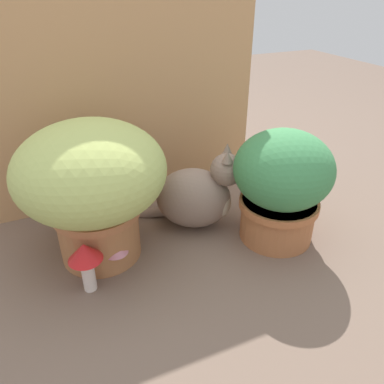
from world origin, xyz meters
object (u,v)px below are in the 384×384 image
object	(u,v)px
cat	(198,195)
mushroom_ornament_pink	(116,251)
leafy_planter	(281,184)
mushroom_ornament_red	(85,257)
grass_planter	(92,182)

from	to	relation	value
cat	mushroom_ornament_pink	xyz separation A→B (m)	(-0.33, -0.12, -0.05)
leafy_planter	mushroom_ornament_pink	size ratio (longest dim) A/B	3.78
leafy_planter	mushroom_ornament_red	bearing A→B (deg)	179.84
cat	leafy_planter	bearing A→B (deg)	-38.48
cat	mushroom_ornament_pink	size ratio (longest dim) A/B	3.40
leafy_planter	mushroom_ornament_pink	distance (m)	0.56
grass_planter	cat	world-z (taller)	grass_planter
grass_planter	mushroom_ornament_pink	size ratio (longest dim) A/B	4.37
leafy_planter	mushroom_ornament_red	size ratio (longest dim) A/B	2.39
mushroom_ornament_pink	leafy_planter	bearing A→B (deg)	-5.15
leafy_planter	mushroom_ornament_red	world-z (taller)	leafy_planter
cat	mushroom_ornament_pink	distance (m)	0.35
leafy_planter	mushroom_ornament_pink	world-z (taller)	leafy_planter
grass_planter	mushroom_ornament_red	xyz separation A→B (m)	(-0.07, -0.15, -0.15)
cat	mushroom_ornament_red	size ratio (longest dim) A/B	2.15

